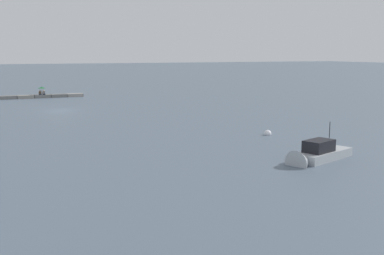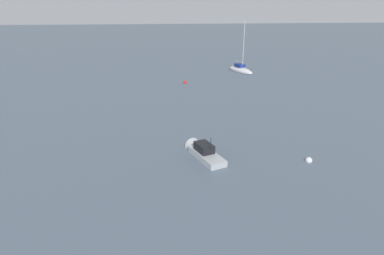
% 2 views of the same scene
% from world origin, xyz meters
% --- Properties ---
extents(sailboat_white_far, '(8.96, 5.03, 11.56)m').
position_xyz_m(sailboat_white_far, '(31.61, 19.70, 0.42)').
color(sailboat_white_far, silver).
rests_on(sailboat_white_far, ground_plane).
extents(motorboat_grey_far, '(5.85, 3.47, 3.14)m').
position_xyz_m(motorboat_grey_far, '(-11.24, 35.17, 0.33)').
color(motorboat_grey_far, '#ADB2B7').
rests_on(motorboat_grey_far, ground_plane).
extents(mooring_buoy_near, '(0.65, 0.65, 0.65)m').
position_xyz_m(mooring_buoy_near, '(-13.90, 25.24, 0.11)').
color(mooring_buoy_near, white).
rests_on(mooring_buoy_near, ground_plane).
extents(mooring_buoy_mid, '(0.69, 0.69, 0.69)m').
position_xyz_m(mooring_buoy_mid, '(21.40, 33.53, 0.12)').
color(mooring_buoy_mid, red).
rests_on(mooring_buoy_mid, ground_plane).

